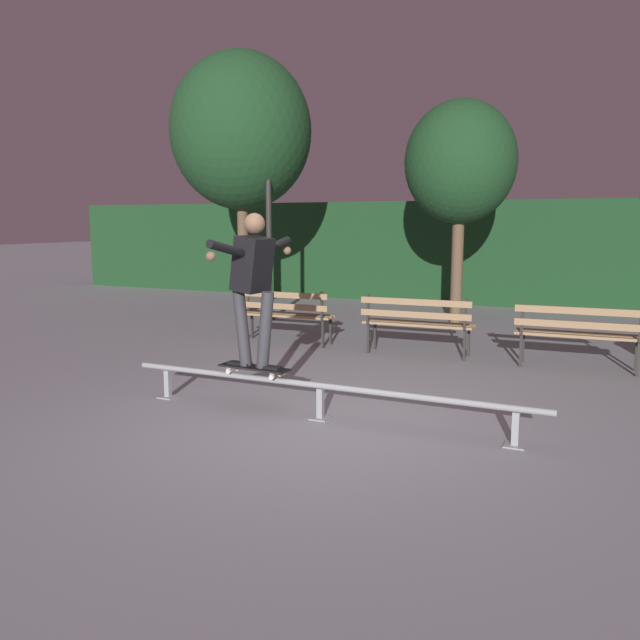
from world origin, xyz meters
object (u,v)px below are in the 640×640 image
Objects in this scene: skateboarder at (253,277)px; park_bench_left_center at (417,319)px; park_bench_leftmost at (284,310)px; tree_far_left at (241,132)px; skateboard at (254,368)px; grind_rail at (320,391)px; tree_behind_benches at (460,163)px; park_bench_right_center at (579,330)px; lamp_post_left at (268,192)px.

skateboarder is 3.49m from park_bench_left_center.
park_bench_leftmost is 2.17m from park_bench_left_center.
skateboard is at bearing -57.58° from tree_far_left.
park_bench_leftmost reaches higher than grind_rail.
park_bench_right_center is at bearing -54.15° from tree_behind_benches.
park_bench_right_center reaches higher than skateboard.
tree_behind_benches is at bearing 93.16° from park_bench_left_center.
skateboarder reaches higher than park_bench_left_center.
tree_far_left reaches higher than tree_behind_benches.
park_bench_right_center is at bearing 0.00° from park_bench_left_center.
park_bench_right_center is at bearing -19.61° from lamp_post_left.
park_bench_right_center is at bearing 48.49° from skateboarder.
skateboarder is at bearing -57.57° from tree_far_left.
tree_far_left is at bearing 158.96° from park_bench_right_center.
park_bench_leftmost is (-2.16, 3.30, 0.25)m from grind_rail.
park_bench_left_center and park_bench_right_center have the same top height.
skateboard is at bearing 176.12° from skateboarder.
lamp_post_left is (-5.74, 2.04, 1.94)m from park_bench_right_center.
tree_far_left is (-6.64, 2.55, 3.17)m from park_bench_right_center.
park_bench_leftmost is 1.00× the size of park_bench_left_center.
park_bench_right_center is 4.70m from tree_behind_benches.
park_bench_leftmost and park_bench_right_center have the same top height.
skateboard is 0.20× the size of lamp_post_left.
skateboarder is at bearing -179.98° from grind_rail.
tree_behind_benches is (-0.17, 6.55, 2.71)m from grind_rail.
skateboarder is 6.77m from tree_behind_benches.
grind_rail is 0.76m from skateboard.
grind_rail is at bearing -123.40° from park_bench_right_center.
park_bench_left_center reaches higher than grind_rail.
tree_far_left reaches higher than skateboarder.
skateboarder is 0.38× the size of tree_behind_benches.
park_bench_left_center is at bearing 77.19° from skateboarder.
park_bench_right_center is (2.92, 3.30, -0.84)m from skateboarder.
park_bench_left_center is (0.75, 3.30, 0.10)m from skateboard.
park_bench_left_center is 0.41× the size of lamp_post_left.
park_bench_leftmost is at bearing -47.99° from tree_far_left.
tree_behind_benches is at bearing 58.53° from park_bench_leftmost.
tree_far_left is 4.40m from tree_behind_benches.
park_bench_left_center is 0.31× the size of tree_far_left.
grind_rail is at bearing -52.67° from tree_far_left.
skateboard is at bearing -95.00° from tree_behind_benches.
park_bench_leftmost is at bearing 113.24° from skateboard.
lamp_post_left is at bearing -29.44° from tree_far_left.
tree_behind_benches is at bearing 85.02° from skateboarder.
grind_rail is 7.09m from tree_behind_benches.
tree_far_left is (-4.47, 2.55, 3.17)m from park_bench_left_center.
skateboard is 0.49× the size of park_bench_leftmost.
skateboard is 7.66m from tree_far_left.
tree_far_left is at bearing 122.42° from skateboard.
grind_rail is 1.05× the size of tree_behind_benches.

